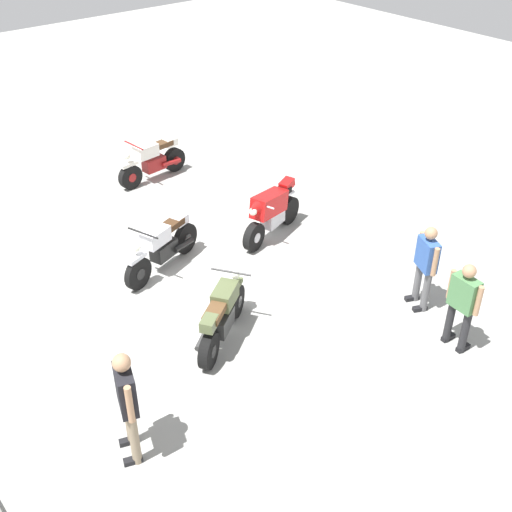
{
  "coord_description": "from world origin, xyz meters",
  "views": [
    {
      "loc": [
        -8.79,
        5.08,
        7.15
      ],
      "look_at": [
        -1.32,
        -1.04,
        0.75
      ],
      "focal_mm": 44.8,
      "sensor_mm": 36.0,
      "label": 1
    }
  ],
  "objects_px": {
    "person_in_blue_shirt": "(426,263)",
    "person_in_green_shirt": "(463,302)",
    "motorcycle_olive_vintage": "(222,316)",
    "motorcycle_silver_cruiser": "(162,246)",
    "person_in_black_shirt": "(127,399)",
    "motorcycle_red_sportbike": "(271,211)",
    "motorcycle_cream_vintage": "(153,161)"
  },
  "relations": [
    {
      "from": "person_in_blue_shirt",
      "to": "person_in_green_shirt",
      "type": "distance_m",
      "value": 1.17
    },
    {
      "from": "motorcycle_olive_vintage",
      "to": "motorcycle_silver_cruiser",
      "type": "bearing_deg",
      "value": 47.29
    },
    {
      "from": "motorcycle_silver_cruiser",
      "to": "person_in_black_shirt",
      "type": "xyz_separation_m",
      "value": [
        -3.53,
        2.73,
        0.51
      ]
    },
    {
      "from": "motorcycle_silver_cruiser",
      "to": "person_in_green_shirt",
      "type": "height_order",
      "value": "person_in_green_shirt"
    },
    {
      "from": "motorcycle_red_sportbike",
      "to": "person_in_black_shirt",
      "type": "distance_m",
      "value": 6.07
    },
    {
      "from": "person_in_blue_shirt",
      "to": "person_in_black_shirt",
      "type": "xyz_separation_m",
      "value": [
        0.38,
        5.68,
        0.11
      ]
    },
    {
      "from": "motorcycle_silver_cruiser",
      "to": "person_in_blue_shirt",
      "type": "xyz_separation_m",
      "value": [
        -3.91,
        -2.95,
        0.4
      ]
    },
    {
      "from": "motorcycle_silver_cruiser",
      "to": "person_in_blue_shirt",
      "type": "height_order",
      "value": "person_in_blue_shirt"
    },
    {
      "from": "motorcycle_olive_vintage",
      "to": "person_in_blue_shirt",
      "type": "height_order",
      "value": "person_in_blue_shirt"
    },
    {
      "from": "person_in_black_shirt",
      "to": "motorcycle_red_sportbike",
      "type": "bearing_deg",
      "value": -129.02
    },
    {
      "from": "motorcycle_silver_cruiser",
      "to": "motorcycle_cream_vintage",
      "type": "bearing_deg",
      "value": -137.81
    },
    {
      "from": "motorcycle_red_sportbike",
      "to": "person_in_green_shirt",
      "type": "bearing_deg",
      "value": 73.28
    },
    {
      "from": "motorcycle_red_sportbike",
      "to": "person_in_black_shirt",
      "type": "bearing_deg",
      "value": 13.88
    },
    {
      "from": "motorcycle_silver_cruiser",
      "to": "motorcycle_red_sportbike",
      "type": "xyz_separation_m",
      "value": [
        -0.38,
        -2.43,
        0.07
      ]
    },
    {
      "from": "person_in_blue_shirt",
      "to": "motorcycle_cream_vintage",
      "type": "bearing_deg",
      "value": -57.35
    },
    {
      "from": "motorcycle_red_sportbike",
      "to": "person_in_green_shirt",
      "type": "relative_size",
      "value": 1.18
    },
    {
      "from": "person_in_blue_shirt",
      "to": "motorcycle_silver_cruiser",
      "type": "bearing_deg",
      "value": -28.24
    },
    {
      "from": "motorcycle_silver_cruiser",
      "to": "motorcycle_red_sportbike",
      "type": "relative_size",
      "value": 1.05
    },
    {
      "from": "motorcycle_silver_cruiser",
      "to": "motorcycle_olive_vintage",
      "type": "bearing_deg",
      "value": 62.38
    },
    {
      "from": "person_in_blue_shirt",
      "to": "person_in_black_shirt",
      "type": "distance_m",
      "value": 5.69
    },
    {
      "from": "motorcycle_cream_vintage",
      "to": "motorcycle_olive_vintage",
      "type": "bearing_deg",
      "value": 62.34
    },
    {
      "from": "motorcycle_cream_vintage",
      "to": "person_in_blue_shirt",
      "type": "distance_m",
      "value": 7.47
    },
    {
      "from": "motorcycle_silver_cruiser",
      "to": "person_in_black_shirt",
      "type": "height_order",
      "value": "person_in_black_shirt"
    },
    {
      "from": "person_in_black_shirt",
      "to": "person_in_green_shirt",
      "type": "distance_m",
      "value": 5.43
    },
    {
      "from": "motorcycle_red_sportbike",
      "to": "motorcycle_cream_vintage",
      "type": "bearing_deg",
      "value": -99.96
    },
    {
      "from": "person_in_green_shirt",
      "to": "motorcycle_red_sportbike",
      "type": "bearing_deg",
      "value": 95.81
    },
    {
      "from": "motorcycle_silver_cruiser",
      "to": "person_in_black_shirt",
      "type": "relative_size",
      "value": 1.13
    },
    {
      "from": "motorcycle_silver_cruiser",
      "to": "person_in_black_shirt",
      "type": "distance_m",
      "value": 4.5
    },
    {
      "from": "motorcycle_olive_vintage",
      "to": "person_in_black_shirt",
      "type": "bearing_deg",
      "value": 171.55
    },
    {
      "from": "motorcycle_silver_cruiser",
      "to": "motorcycle_red_sportbike",
      "type": "bearing_deg",
      "value": 152.3
    },
    {
      "from": "motorcycle_silver_cruiser",
      "to": "person_in_green_shirt",
      "type": "bearing_deg",
      "value": 97.74
    },
    {
      "from": "motorcycle_olive_vintage",
      "to": "person_in_blue_shirt",
      "type": "relative_size",
      "value": 1.05
    }
  ]
}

